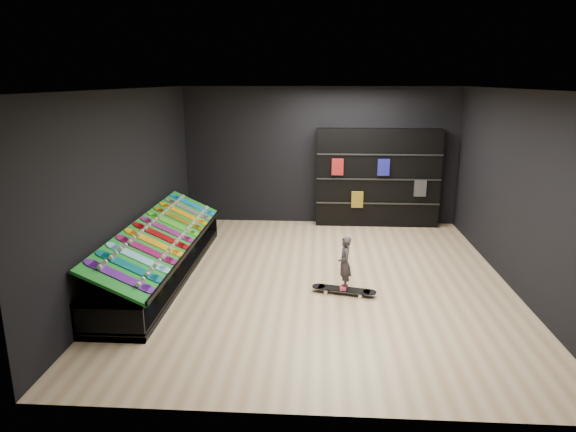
# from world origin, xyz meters

# --- Properties ---
(floor) EXTENTS (6.00, 7.00, 0.01)m
(floor) POSITION_xyz_m (0.00, 0.00, 0.00)
(floor) COLOR #C8B087
(floor) RESTS_ON ground
(ceiling) EXTENTS (6.00, 7.00, 0.01)m
(ceiling) POSITION_xyz_m (0.00, 0.00, 3.00)
(ceiling) COLOR white
(ceiling) RESTS_ON ground
(wall_back) EXTENTS (6.00, 0.02, 3.00)m
(wall_back) POSITION_xyz_m (0.00, 3.50, 1.50)
(wall_back) COLOR black
(wall_back) RESTS_ON ground
(wall_front) EXTENTS (6.00, 0.02, 3.00)m
(wall_front) POSITION_xyz_m (0.00, -3.50, 1.50)
(wall_front) COLOR black
(wall_front) RESTS_ON ground
(wall_left) EXTENTS (0.02, 7.00, 3.00)m
(wall_left) POSITION_xyz_m (-3.00, 0.00, 1.50)
(wall_left) COLOR black
(wall_left) RESTS_ON ground
(wall_right) EXTENTS (0.02, 7.00, 3.00)m
(wall_right) POSITION_xyz_m (3.00, 0.00, 1.50)
(wall_right) COLOR black
(wall_right) RESTS_ON ground
(display_rack) EXTENTS (0.90, 4.50, 0.50)m
(display_rack) POSITION_xyz_m (-2.55, 0.00, 0.25)
(display_rack) COLOR black
(display_rack) RESTS_ON ground
(turf_ramp) EXTENTS (0.92, 4.50, 0.46)m
(turf_ramp) POSITION_xyz_m (-2.50, 0.00, 0.71)
(turf_ramp) COLOR #10691B
(turf_ramp) RESTS_ON display_rack
(back_shelving) EXTENTS (2.66, 0.31, 2.13)m
(back_shelving) POSITION_xyz_m (1.26, 3.32, 1.06)
(back_shelving) COLOR black
(back_shelving) RESTS_ON ground
(floor_skateboard) EXTENTS (1.00, 0.43, 0.09)m
(floor_skateboard) POSITION_xyz_m (0.39, -0.57, 0.04)
(floor_skateboard) COLOR black
(floor_skateboard) RESTS_ON ground
(child) EXTENTS (0.15, 0.20, 0.49)m
(child) POSITION_xyz_m (0.39, -0.57, 0.33)
(child) COLOR black
(child) RESTS_ON floor_skateboard
(display_board_0) EXTENTS (0.93, 0.22, 0.50)m
(display_board_0) POSITION_xyz_m (-2.49, -1.90, 0.74)
(display_board_0) COLOR purple
(display_board_0) RESTS_ON turf_ramp
(display_board_1) EXTENTS (0.93, 0.22, 0.50)m
(display_board_1) POSITION_xyz_m (-2.49, -1.55, 0.74)
(display_board_1) COLOR #0C8C99
(display_board_1) RESTS_ON turf_ramp
(display_board_2) EXTENTS (0.93, 0.22, 0.50)m
(display_board_2) POSITION_xyz_m (-2.49, -1.21, 0.74)
(display_board_2) COLOR #0CB2E5
(display_board_2) RESTS_ON turf_ramp
(display_board_3) EXTENTS (0.93, 0.22, 0.50)m
(display_board_3) POSITION_xyz_m (-2.49, -0.86, 0.74)
(display_board_3) COLOR #E5198C
(display_board_3) RESTS_ON turf_ramp
(display_board_4) EXTENTS (0.93, 0.22, 0.50)m
(display_board_4) POSITION_xyz_m (-2.49, -0.52, 0.74)
(display_board_4) COLOR orange
(display_board_4) RESTS_ON turf_ramp
(display_board_5) EXTENTS (0.93, 0.22, 0.50)m
(display_board_5) POSITION_xyz_m (-2.49, -0.17, 0.74)
(display_board_5) COLOR red
(display_board_5) RESTS_ON turf_ramp
(display_board_6) EXTENTS (0.93, 0.22, 0.50)m
(display_board_6) POSITION_xyz_m (-2.49, 0.17, 0.74)
(display_board_6) COLOR #2626BF
(display_board_6) RESTS_ON turf_ramp
(display_board_7) EXTENTS (0.93, 0.22, 0.50)m
(display_board_7) POSITION_xyz_m (-2.49, 0.52, 0.74)
(display_board_7) COLOR green
(display_board_7) RESTS_ON turf_ramp
(display_board_8) EXTENTS (0.93, 0.22, 0.50)m
(display_board_8) POSITION_xyz_m (-2.49, 0.86, 0.74)
(display_board_8) COLOR yellow
(display_board_8) RESTS_ON turf_ramp
(display_board_9) EXTENTS (0.93, 0.22, 0.50)m
(display_board_9) POSITION_xyz_m (-2.49, 1.21, 0.74)
(display_board_9) COLOR yellow
(display_board_9) RESTS_ON turf_ramp
(display_board_10) EXTENTS (0.93, 0.22, 0.50)m
(display_board_10) POSITION_xyz_m (-2.49, 1.55, 0.74)
(display_board_10) COLOR black
(display_board_10) RESTS_ON turf_ramp
(display_board_11) EXTENTS (0.93, 0.22, 0.50)m
(display_board_11) POSITION_xyz_m (-2.49, 1.90, 0.74)
(display_board_11) COLOR blue
(display_board_11) RESTS_ON turf_ramp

